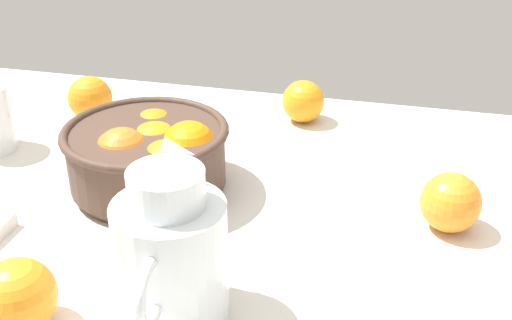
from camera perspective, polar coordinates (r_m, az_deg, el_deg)
The scene contains 7 objects.
ground_plane at distance 78.55cm, azimuth -0.17°, elevation -7.22°, with size 141.46×87.73×3.00cm, color silver.
fruit_bowl at distance 84.75cm, azimuth -9.68°, elevation 0.50°, with size 21.91×21.91×10.45cm.
juice_pitcher at distance 62.59cm, azimuth -7.61°, elevation -9.09°, with size 11.01×15.82×17.16cm.
loose_orange_0 at distance 104.77cm, azimuth 4.28°, elevation 5.29°, with size 6.98×6.98×6.98cm, color orange.
loose_orange_1 at distance 108.91cm, azimuth -14.73°, elevation 5.42°, with size 7.33×7.33×7.33cm, color orange.
loose_orange_3 at distance 79.59cm, azimuth 17.14°, elevation -3.67°, with size 7.34×7.34×7.34cm, color orange.
loose_orange_4 at distance 66.08cm, azimuth -20.70°, elevation -11.42°, with size 7.59×7.59×7.59cm, color orange.
Camera 1 is at (15.72, -62.23, 43.79)cm, focal length 44.36 mm.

